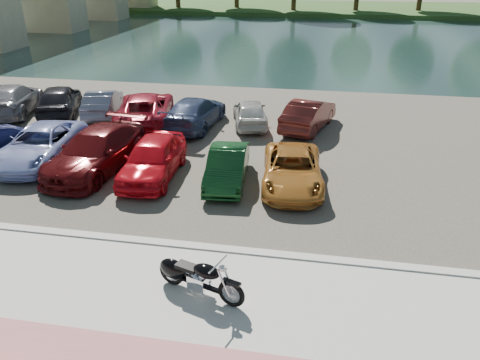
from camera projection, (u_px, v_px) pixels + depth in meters
name	position (u px, v px, depth m)	size (l,w,h in m)	color
ground	(211.00, 300.00, 10.92)	(200.00, 200.00, 0.00)	#595447
promenade	(200.00, 329.00, 10.01)	(60.00, 6.00, 0.10)	#BAB7AF
kerb	(228.00, 251.00, 12.67)	(60.00, 0.30, 0.14)	#BAB7AF
parking_lot	(269.00, 139.00, 20.71)	(60.00, 18.00, 0.04)	#413D35
river	(304.00, 40.00, 46.54)	(120.00, 40.00, 0.00)	#192E2D
far_bank	(315.00, 8.00, 74.91)	(120.00, 24.00, 0.60)	#23491A
motorcycle	(193.00, 275.00, 10.87)	(2.26, 1.04, 1.05)	black
car_2	(40.00, 145.00, 18.12)	(2.25, 4.88, 1.36)	#95A2D9
car_3	(96.00, 151.00, 17.34)	(2.12, 5.21, 1.51)	#4E0B0D
car_4	(153.00, 158.00, 16.78)	(1.72, 4.27, 1.45)	red
car_5	(227.00, 166.00, 16.41)	(1.29, 3.70, 1.22)	#0F3A17
car_6	(292.00, 170.00, 16.16)	(2.02, 4.39, 1.22)	#BD782B
car_7	(11.00, 99.00, 23.80)	(2.13, 5.25, 1.52)	gray
car_8	(59.00, 100.00, 23.76)	(1.78, 4.43, 1.51)	black
car_9	(103.00, 103.00, 23.56)	(1.39, 3.98, 1.31)	slate
car_10	(145.00, 108.00, 22.38)	(2.49, 5.40, 1.50)	#A71B2D
car_11	(195.00, 112.00, 21.97)	(1.95, 4.79, 1.39)	navy
car_12	(250.00, 112.00, 22.15)	(1.50, 3.73, 1.27)	#BBBCB6
car_13	(309.00, 114.00, 21.67)	(1.47, 4.21, 1.39)	#551A16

